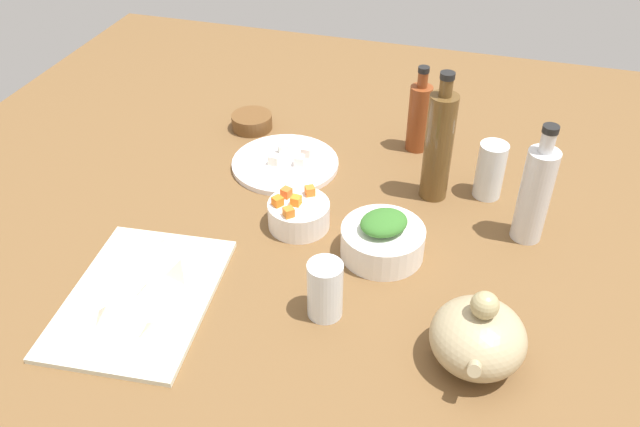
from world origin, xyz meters
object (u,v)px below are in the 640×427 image
(plate_tofu, at_px, (285,164))
(drinking_glass_1, at_px, (325,290))
(bowl_small_side, at_px, (252,122))
(cutting_board, at_px, (141,297))
(bottle_2, at_px, (439,145))
(bowl_carrots, at_px, (299,215))
(bowl_greens, at_px, (382,242))
(teapot, at_px, (478,337))
(bottle_1, at_px, (535,193))
(drinking_glass_0, at_px, (490,170))
(bottle_0, at_px, (419,116))

(plate_tofu, bearing_deg, drinking_glass_1, 27.14)
(bowl_small_side, height_order, drinking_glass_1, drinking_glass_1)
(cutting_board, relative_size, bottle_2, 1.21)
(bowl_carrots, xyz_separation_m, bowl_small_side, (-0.33, -0.23, -0.01))
(bowl_greens, xyz_separation_m, teapot, (0.21, 0.19, 0.02))
(cutting_board, relative_size, plate_tofu, 1.42)
(bowl_small_side, xyz_separation_m, drinking_glass_1, (0.54, 0.34, 0.03))
(bottle_1, bearing_deg, drinking_glass_0, -144.46)
(bowl_greens, distance_m, bottle_0, 0.39)
(cutting_board, bearing_deg, drinking_glass_1, 100.60)
(teapot, height_order, drinking_glass_1, teapot)
(bowl_carrots, xyz_separation_m, teapot, (0.25, 0.36, 0.03))
(bottle_0, bearing_deg, drinking_glass_0, 50.51)
(bottle_0, xyz_separation_m, drinking_glass_1, (0.56, -0.06, -0.03))
(bowl_carrots, distance_m, bottle_0, 0.40)
(bowl_small_side, xyz_separation_m, bottle_0, (-0.02, 0.40, 0.07))
(bottle_1, distance_m, drinking_glass_1, 0.44)
(bowl_carrots, bearing_deg, cutting_board, -36.10)
(bowl_greens, height_order, drinking_glass_1, drinking_glass_1)
(bowl_carrots, bearing_deg, bottle_2, 126.71)
(bowl_greens, xyz_separation_m, bowl_small_side, (-0.37, -0.40, -0.01))
(bottle_1, distance_m, bottle_2, 0.21)
(bottle_2, relative_size, drinking_glass_0, 2.28)
(bottle_1, xyz_separation_m, drinking_glass_1, (0.30, -0.31, -0.05))
(bottle_2, bearing_deg, drinking_glass_0, 106.73)
(bottle_1, bearing_deg, drinking_glass_1, -45.96)
(bowl_carrots, height_order, bottle_2, bottle_2)
(plate_tofu, bearing_deg, drinking_glass_0, 91.94)
(bowl_small_side, distance_m, bottle_2, 0.50)
(bottle_0, relative_size, drinking_glass_0, 1.67)
(bowl_carrots, distance_m, drinking_glass_0, 0.40)
(bowl_carrots, bearing_deg, bottle_0, 153.92)
(teapot, bearing_deg, drinking_glass_0, -177.48)
(bowl_greens, bearing_deg, bottle_0, -179.65)
(teapot, height_order, drinking_glass_0, teapot)
(bottle_2, distance_m, drinking_glass_1, 0.41)
(cutting_board, relative_size, bowl_small_side, 3.44)
(drinking_glass_1, bearing_deg, bowl_greens, 161.12)
(bottle_1, bearing_deg, bowl_greens, -63.14)
(bottle_2, height_order, drinking_glass_0, bottle_2)
(plate_tofu, relative_size, drinking_glass_0, 1.95)
(bowl_small_side, height_order, bottle_1, bottle_1)
(cutting_board, height_order, bottle_2, bottle_2)
(teapot, height_order, bottle_1, bottle_1)
(teapot, xyz_separation_m, drinking_glass_0, (-0.46, -0.02, 0.01))
(bowl_carrots, height_order, teapot, teapot)
(cutting_board, distance_m, drinking_glass_0, 0.73)
(bowl_small_side, xyz_separation_m, drinking_glass_0, (0.12, 0.57, 0.04))
(plate_tofu, relative_size, drinking_glass_1, 2.24)
(bowl_greens, height_order, bottle_1, bottle_1)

